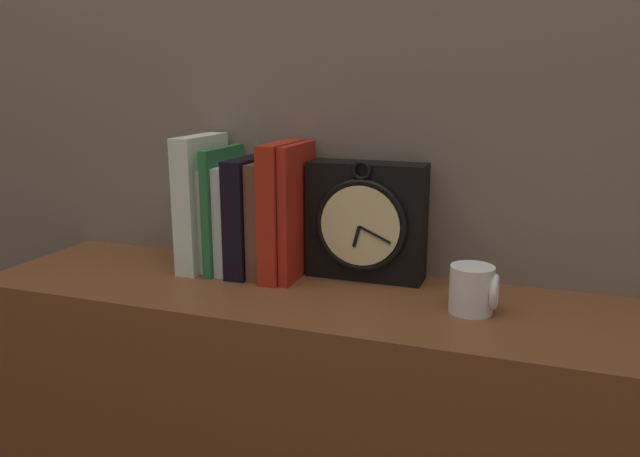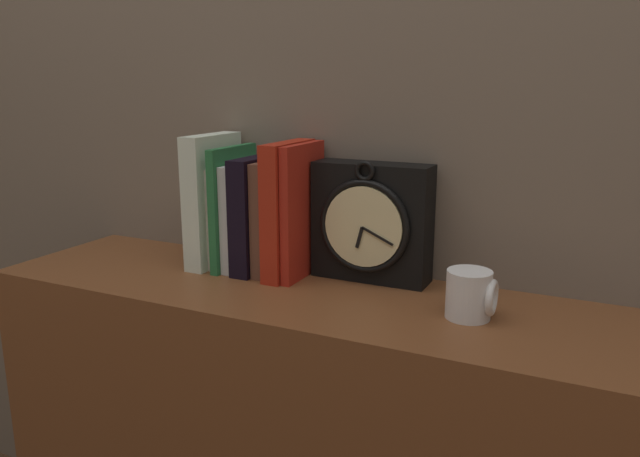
{
  "view_description": "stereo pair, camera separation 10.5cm",
  "coord_description": "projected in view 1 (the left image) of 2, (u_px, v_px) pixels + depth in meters",
  "views": [
    {
      "loc": [
        0.35,
        -0.96,
        1.1
      ],
      "look_at": [
        0.0,
        0.0,
        0.85
      ],
      "focal_mm": 35.0,
      "sensor_mm": 36.0,
      "label": 1
    },
    {
      "loc": [
        0.44,
        -0.92,
        1.1
      ],
      "look_at": [
        0.0,
        0.0,
        0.85
      ],
      "focal_mm": 35.0,
      "sensor_mm": 36.0,
      "label": 2
    }
  ],
  "objects": [
    {
      "name": "clock",
      "position": [
        366.0,
        221.0,
        1.14
      ],
      "size": [
        0.22,
        0.08,
        0.22
      ],
      "color": "black",
      "rests_on": "bookshelf"
    },
    {
      "name": "book_slot0_white",
      "position": [
        202.0,
        202.0,
        1.21
      ],
      "size": [
        0.04,
        0.15,
        0.26
      ],
      "color": "white",
      "rests_on": "bookshelf"
    },
    {
      "name": "book_slot1_white",
      "position": [
        217.0,
        218.0,
        1.21
      ],
      "size": [
        0.01,
        0.13,
        0.2
      ],
      "color": "white",
      "rests_on": "bookshelf"
    },
    {
      "name": "book_slot2_green",
      "position": [
        224.0,
        209.0,
        1.19
      ],
      "size": [
        0.02,
        0.15,
        0.24
      ],
      "color": "#266D3B",
      "rests_on": "bookshelf"
    },
    {
      "name": "book_slot3_white",
      "position": [
        235.0,
        218.0,
        1.2
      ],
      "size": [
        0.02,
        0.14,
        0.2
      ],
      "color": "silver",
      "rests_on": "bookshelf"
    },
    {
      "name": "book_slot4_black",
      "position": [
        249.0,
        216.0,
        1.18
      ],
      "size": [
        0.04,
        0.15,
        0.22
      ],
      "color": "black",
      "rests_on": "bookshelf"
    },
    {
      "name": "book_slot5_brown",
      "position": [
        268.0,
        218.0,
        1.17
      ],
      "size": [
        0.03,
        0.14,
        0.21
      ],
      "color": "brown",
      "rests_on": "bookshelf"
    },
    {
      "name": "book_slot6_red",
      "position": [
        282.0,
        210.0,
        1.15
      ],
      "size": [
        0.04,
        0.15,
        0.25
      ],
      "color": "#AE2513",
      "rests_on": "bookshelf"
    },
    {
      "name": "book_slot7_red",
      "position": [
        297.0,
        212.0,
        1.14
      ],
      "size": [
        0.02,
        0.15,
        0.25
      ],
      "color": "#B02416",
      "rests_on": "bookshelf"
    },
    {
      "name": "mug",
      "position": [
        473.0,
        290.0,
        0.98
      ],
      "size": [
        0.08,
        0.07,
        0.08
      ],
      "color": "white",
      "rests_on": "bookshelf"
    }
  ]
}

